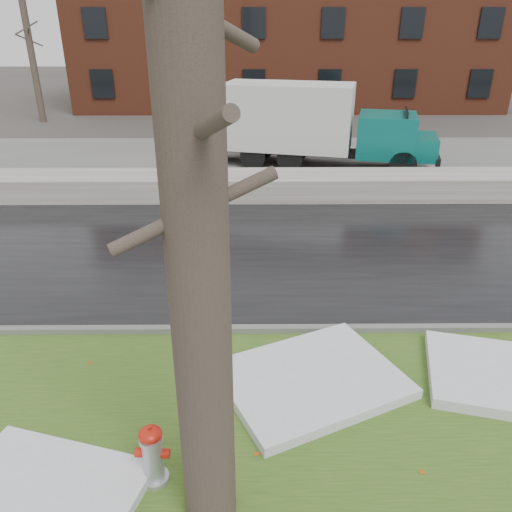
{
  "coord_description": "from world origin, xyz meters",
  "views": [
    {
      "loc": [
        -0.33,
        -6.53,
        5.09
      ],
      "look_at": [
        -0.26,
        2.14,
        1.0
      ],
      "focal_mm": 35.0,
      "sensor_mm": 36.0,
      "label": 1
    }
  ],
  "objects_px": {
    "tree": "(195,219)",
    "box_truck": "(314,124)",
    "worker": "(173,153)",
    "fire_hydrant": "(153,452)"
  },
  "relations": [
    {
      "from": "tree",
      "to": "box_truck",
      "type": "xyz_separation_m",
      "value": [
        2.79,
        15.09,
        -1.98
      ]
    },
    {
      "from": "worker",
      "to": "tree",
      "type": "bearing_deg",
      "value": 122.65
    },
    {
      "from": "fire_hydrant",
      "to": "worker",
      "type": "height_order",
      "value": "worker"
    },
    {
      "from": "box_truck",
      "to": "tree",
      "type": "bearing_deg",
      "value": -86.73
    },
    {
      "from": "tree",
      "to": "box_truck",
      "type": "bearing_deg",
      "value": 79.52
    },
    {
      "from": "tree",
      "to": "box_truck",
      "type": "height_order",
      "value": "tree"
    },
    {
      "from": "tree",
      "to": "box_truck",
      "type": "distance_m",
      "value": 15.48
    },
    {
      "from": "box_truck",
      "to": "worker",
      "type": "distance_m",
      "value": 6.37
    },
    {
      "from": "worker",
      "to": "box_truck",
      "type": "bearing_deg",
      "value": -113.9
    },
    {
      "from": "tree",
      "to": "worker",
      "type": "bearing_deg",
      "value": 99.78
    }
  ]
}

